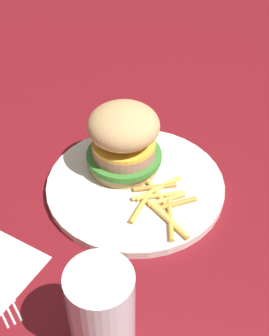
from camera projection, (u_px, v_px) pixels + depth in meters
ground_plane at (122, 183)px, 0.69m from camera, size 1.60×1.60×0.00m
plate at (134, 186)px, 0.67m from camera, size 0.26×0.26×0.01m
sandwich at (124, 139)px, 0.66m from camera, size 0.11×0.11×0.10m
fries_pile at (161, 203)px, 0.64m from camera, size 0.11×0.11×0.01m
drink_glass at (102, 315)px, 0.47m from camera, size 0.07×0.07×0.12m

